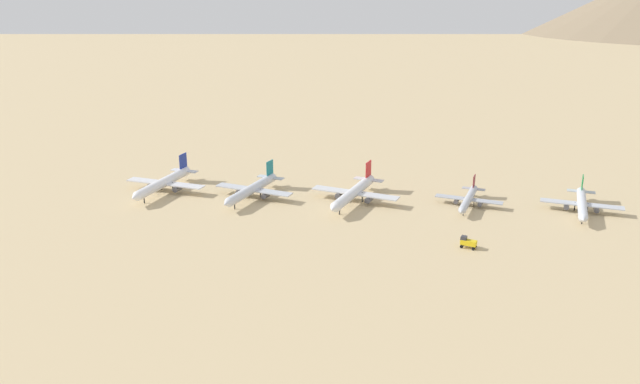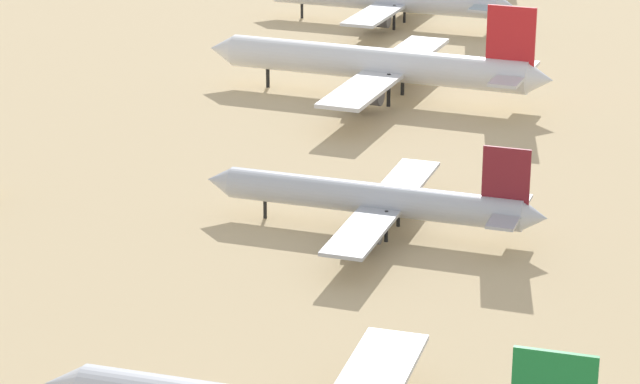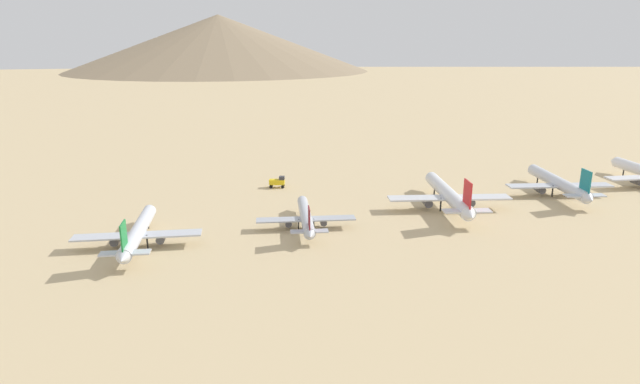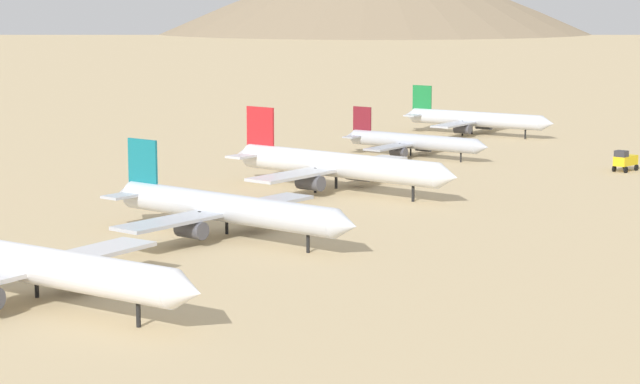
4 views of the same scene
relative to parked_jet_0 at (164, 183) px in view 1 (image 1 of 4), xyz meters
The scene contains 7 objects.
ground_plane 82.12m from the parked_jet_0, 93.34° to the left, with size 1800.00×1800.00×0.00m, color tan.
parked_jet_0 is the anchor object (origin of this frame).
parked_jet_1 38.58m from the parked_jet_0, 91.08° to the left, with size 41.32×33.85×11.98m.
parked_jet_2 79.86m from the parked_jet_0, 93.61° to the left, with size 44.31×36.31×12.85m.
parked_jet_3 124.72m from the parked_jet_0, 94.92° to the left, with size 32.46×26.53×9.38m.
parked_jet_4 167.05m from the parked_jet_0, 94.57° to the left, with size 37.48×30.56×10.81m.
service_truck 128.32m from the parked_jet_0, 76.12° to the left, with size 3.84×5.61×3.90m.
Camera 1 is at (238.03, 38.90, 86.02)m, focal length 35.98 mm.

